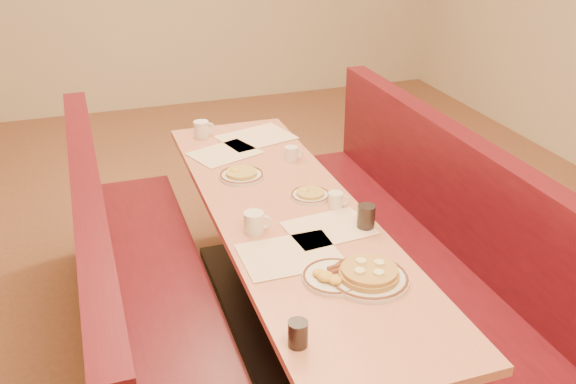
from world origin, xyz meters
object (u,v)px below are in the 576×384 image
object	(u,v)px
pancake_plate	(369,276)
eggs_plate	(334,276)
coffee_mug_d	(202,129)
soda_tumbler_mid	(366,217)
coffee_mug_c	(292,153)
coffee_mug_a	(336,200)
booth_left	(141,308)
soda_tumbler_near	(298,334)
booth_right	(418,255)
diner_table	(288,278)
coffee_mug_b	(255,222)

from	to	relation	value
pancake_plate	eggs_plate	xyz separation A→B (m)	(-0.13, 0.05, -0.01)
coffee_mug_d	soda_tumbler_mid	size ratio (longest dim) A/B	1.16
eggs_plate	coffee_mug_c	world-z (taller)	coffee_mug_c
coffee_mug_a	pancake_plate	bearing A→B (deg)	-77.03
booth_left	coffee_mug_d	world-z (taller)	booth_left
pancake_plate	soda_tumbler_near	bearing A→B (deg)	-145.27
eggs_plate	coffee_mug_c	xyz separation A→B (m)	(0.23, 1.17, 0.03)
booth_left	booth_right	size ratio (longest dim) A/B	1.00
diner_table	coffee_mug_a	bearing A→B (deg)	-8.08
eggs_plate	coffee_mug_d	size ratio (longest dim) A/B	1.96
coffee_mug_b	soda_tumbler_mid	xyz separation A→B (m)	(0.48, -0.12, 0.01)
diner_table	booth_left	size ratio (longest dim) A/B	1.00
diner_table	soda_tumbler_near	xyz separation A→B (m)	(-0.28, -0.92, 0.42)
coffee_mug_d	diner_table	bearing A→B (deg)	-86.33
eggs_plate	soda_tumbler_near	xyz separation A→B (m)	(-0.27, -0.32, 0.03)
coffee_mug_b	soda_tumbler_near	size ratio (longest dim) A/B	1.31
pancake_plate	coffee_mug_a	distance (m)	0.63
booth_right	eggs_plate	distance (m)	1.04
pancake_plate	coffee_mug_b	bearing A→B (deg)	121.52
coffee_mug_a	diner_table	bearing A→B (deg)	-164.30
coffee_mug_d	soda_tumbler_mid	world-z (taller)	soda_tumbler_mid
booth_left	coffee_mug_c	size ratio (longest dim) A/B	24.16
pancake_plate	soda_tumbler_mid	world-z (taller)	soda_tumbler_mid
soda_tumbler_near	coffee_mug_b	bearing A→B (deg)	84.50
booth_left	coffee_mug_b	size ratio (longest dim) A/B	19.88
booth_left	pancake_plate	distance (m)	1.14
booth_left	eggs_plate	size ratio (longest dim) A/B	9.75
soda_tumbler_near	diner_table	bearing A→B (deg)	73.13
coffee_mug_d	booth_right	bearing A→B (deg)	-55.79
pancake_plate	eggs_plate	world-z (taller)	pancake_plate
coffee_mug_a	soda_tumbler_mid	distance (m)	0.23
coffee_mug_b	coffee_mug_c	bearing A→B (deg)	77.31
booth_right	soda_tumbler_mid	distance (m)	0.69
diner_table	soda_tumbler_mid	xyz separation A→B (m)	(0.28, -0.26, 0.43)
booth_left	coffee_mug_d	distance (m)	1.29
soda_tumbler_near	coffee_mug_a	bearing A→B (deg)	60.19
booth_left	soda_tumbler_near	world-z (taller)	booth_left
pancake_plate	coffee_mug_a	bearing A→B (deg)	79.19
booth_right	coffee_mug_a	distance (m)	0.66
coffee_mug_b	soda_tumbler_mid	bearing A→B (deg)	3.52
booth_left	coffee_mug_d	xyz separation A→B (m)	(0.55, 1.08, 0.44)
pancake_plate	booth_left	bearing A→B (deg)	142.35
pancake_plate	eggs_plate	bearing A→B (deg)	157.29
diner_table	booth_left	world-z (taller)	booth_left
diner_table	coffee_mug_b	xyz separation A→B (m)	(-0.20, -0.14, 0.43)
soda_tumbler_mid	coffee_mug_c	bearing A→B (deg)	94.50
pancake_plate	soda_tumbler_mid	size ratio (longest dim) A/B	2.82
booth_left	eggs_plate	bearing A→B (deg)	-39.81
coffee_mug_c	coffee_mug_b	bearing A→B (deg)	-101.50
eggs_plate	soda_tumbler_mid	world-z (taller)	soda_tumbler_mid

